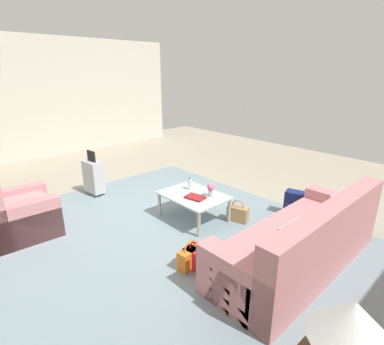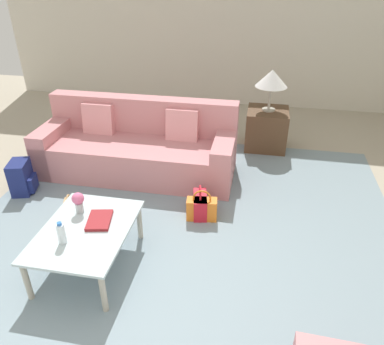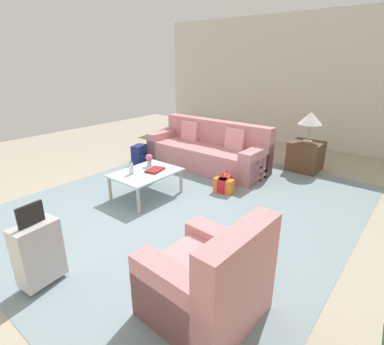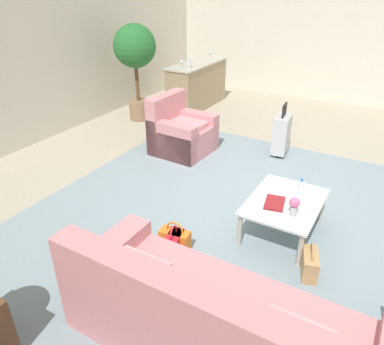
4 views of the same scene
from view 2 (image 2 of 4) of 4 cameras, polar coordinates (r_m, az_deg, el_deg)
The scene contains 14 objects.
ground_plane at distance 3.22m, azimuth -9.49°, elevation -19.66°, with size 12.00×12.00×0.00m, color #A89E89.
wall_left at distance 7.10m, azimuth 3.90°, elevation 22.69°, with size 0.12×8.00×3.10m, color beige.
area_rug at distance 3.57m, azimuth -3.17°, elevation -13.05°, with size 5.20×4.40×0.01m, color gray.
couch at distance 4.87m, azimuth -8.04°, elevation 3.68°, with size 0.91×2.45×0.90m.
coffee_table at distance 3.40m, azimuth -15.83°, elevation -8.90°, with size 1.01×0.75×0.41m.
water_bottle at distance 3.23m, azimuth -19.28°, elevation -8.77°, with size 0.06×0.06×0.20m.
coffee_table_book at distance 3.42m, azimuth -13.92°, elevation -7.06°, with size 0.29×0.20×0.03m, color maroon.
flower_vase at distance 3.52m, azimuth -16.93°, elevation -4.17°, with size 0.11×0.11×0.21m.
side_table at distance 5.56m, azimuth 11.27°, elevation 6.55°, with size 0.58×0.58×0.56m, color #513823.
table_lamp at distance 5.32m, azimuth 12.06°, elevation 13.77°, with size 0.44×0.44×0.57m.
handbag_orange at distance 3.98m, azimuth 1.50°, elevation -5.52°, with size 0.18×0.33×0.36m.
handbag_tan at distance 4.09m, azimuth -17.99°, elevation -6.04°, with size 0.35×0.23×0.36m.
handbag_red at distance 4.04m, azimuth 1.24°, elevation -4.86°, with size 0.34×0.20×0.36m.
backpack_navy at distance 4.82m, azimuth -24.49°, elevation -0.76°, with size 0.34×0.31×0.40m.
Camera 2 is at (1.93, 0.88, 2.43)m, focal length 35.00 mm.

